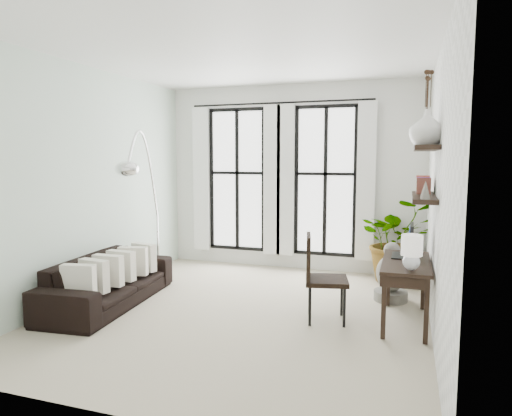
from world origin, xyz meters
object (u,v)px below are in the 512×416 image
at_px(arc_lamp, 143,167).
at_px(buddha, 391,276).
at_px(desk_chair, 319,272).
at_px(plant, 399,240).
at_px(sofa, 109,281).
at_px(desk, 406,266).

relative_size(arc_lamp, buddha, 2.89).
xyz_separation_m(desk_chair, buddha, (0.80, 1.08, -0.25)).
bearing_deg(buddha, desk_chair, -126.54).
distance_m(plant, buddha, 1.08).
bearing_deg(arc_lamp, sofa, -97.93).
xyz_separation_m(desk, arc_lamp, (-3.64, 0.29, 1.11)).
bearing_deg(buddha, sofa, -159.27).
relative_size(sofa, desk_chair, 2.10).
bearing_deg(buddha, arc_lamp, -169.92).
distance_m(plant, desk, 1.93).
bearing_deg(arc_lamp, desk_chair, -9.82).
height_order(sofa, plant, plant).
distance_m(sofa, desk_chair, 2.79).
bearing_deg(plant, sofa, -146.82).
height_order(desk, buddha, desk).
relative_size(desk_chair, buddha, 1.28).
xyz_separation_m(desk, desk_chair, (-0.98, -0.17, -0.11)).
height_order(sofa, desk, desk).
height_order(plant, desk_chair, plant).
distance_m(plant, desk_chair, 2.27).
distance_m(desk, buddha, 0.99).
height_order(plant, arc_lamp, arc_lamp).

